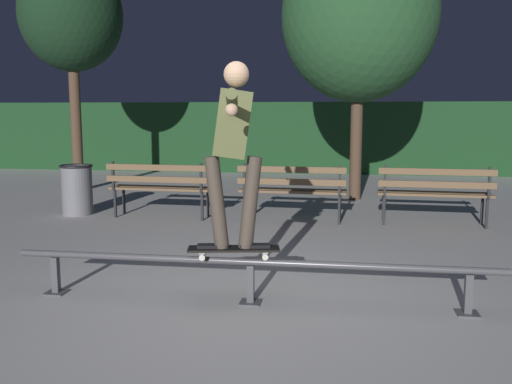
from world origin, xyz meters
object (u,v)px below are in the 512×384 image
at_px(grind_rail, 250,268).
at_px(skateboard, 234,249).
at_px(tree_behind_benches, 359,17).
at_px(skateboarder, 233,139).
at_px(park_bench_right_center, 435,189).
at_px(park_bench_left_center, 292,186).
at_px(trash_can, 77,189).
at_px(park_bench_leftmost, 159,184).
at_px(tree_far_left, 71,16).

distance_m(grind_rail, skateboard, 0.22).
distance_m(grind_rail, tree_behind_benches, 6.75).
height_order(skateboarder, park_bench_right_center, skateboarder).
height_order(grind_rail, park_bench_left_center, park_bench_left_center).
bearing_deg(park_bench_right_center, trash_can, 178.82).
bearing_deg(trash_can, skateboarder, -48.60).
height_order(skateboarder, park_bench_left_center, skateboarder).
bearing_deg(tree_behind_benches, grind_rail, -99.98).
xyz_separation_m(park_bench_leftmost, park_bench_left_center, (2.05, 0.00, 0.00)).
xyz_separation_m(park_bench_leftmost, tree_behind_benches, (3.05, 2.34, 2.81)).
bearing_deg(park_bench_leftmost, trash_can, 175.42).
bearing_deg(park_bench_left_center, park_bench_leftmost, 180.00).
bearing_deg(park_bench_left_center, skateboard, -93.11).
relative_size(park_bench_left_center, tree_behind_benches, 0.33).
xyz_separation_m(skateboarder, tree_behind_benches, (1.19, 5.94, 1.94)).
distance_m(tree_behind_benches, tree_far_left, 5.72).
bearing_deg(park_bench_leftmost, tree_behind_benches, 37.59).
height_order(park_bench_right_center, trash_can, park_bench_right_center).
bearing_deg(skateboard, grind_rail, -0.00).
bearing_deg(park_bench_left_center, trash_can, 178.13).
xyz_separation_m(grind_rail, trash_can, (-3.41, 3.71, 0.10)).
height_order(skateboarder, tree_behind_benches, tree_behind_benches).
bearing_deg(skateboarder, skateboard, -169.94).
height_order(park_bench_leftmost, tree_behind_benches, tree_behind_benches).
distance_m(grind_rail, trash_can, 5.04).
distance_m(park_bench_right_center, tree_far_left, 7.88).
bearing_deg(grind_rail, tree_behind_benches, 80.02).
height_order(skateboard, skateboarder, skateboarder).
distance_m(park_bench_left_center, tree_far_left, 6.20).
height_order(park_bench_leftmost, park_bench_right_center, same).
relative_size(tree_far_left, trash_can, 5.88).
relative_size(park_bench_leftmost, park_bench_right_center, 1.00).
xyz_separation_m(park_bench_leftmost, park_bench_right_center, (4.10, 0.00, 0.00)).
distance_m(grind_rail, tree_far_left, 8.47).
distance_m(skateboard, park_bench_right_center, 4.24).
distance_m(park_bench_left_center, park_bench_right_center, 2.05).
bearing_deg(tree_behind_benches, park_bench_left_center, -112.99).
relative_size(skateboard, tree_far_left, 0.17).
bearing_deg(park_bench_left_center, grind_rail, -90.81).
distance_m(grind_rail, park_bench_left_center, 3.61).
bearing_deg(grind_rail, park_bench_left_center, 89.19).
xyz_separation_m(skateboard, park_bench_leftmost, (-1.86, 3.60, 0.07)).
bearing_deg(grind_rail, skateboard, 180.00).
xyz_separation_m(grind_rail, tree_behind_benches, (1.05, 5.94, 3.03)).
distance_m(park_bench_leftmost, park_bench_right_center, 4.10).
distance_m(park_bench_leftmost, park_bench_left_center, 2.05).
distance_m(skateboarder, tree_far_left, 8.03).
bearing_deg(park_bench_left_center, tree_far_left, 150.28).
height_order(park_bench_left_center, tree_far_left, tree_far_left).
xyz_separation_m(park_bench_right_center, trash_can, (-5.51, 0.11, -0.12)).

